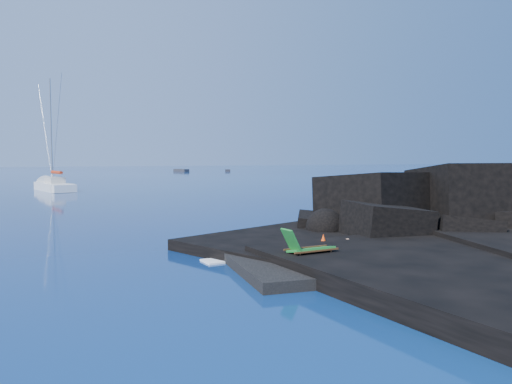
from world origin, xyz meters
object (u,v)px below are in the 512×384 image
sailboat (54,191)px  distant_boat_a (181,172)px  distant_boat_b (228,171)px  deck_chair (311,242)px  marker_cone (323,241)px  sunbather (337,242)px

sailboat → distant_boat_a: sailboat is taller
distant_boat_b → deck_chair: bearing=-90.8°
distant_boat_b → marker_cone: bearing=-90.3°
deck_chair → sunbather: 2.89m
marker_cone → distant_boat_a: marker_cone is taller
sunbather → distant_boat_a: sunbather is taller
sailboat → deck_chair: sailboat is taller
marker_cone → distant_boat_b: (36.16, 109.91, -0.62)m
sailboat → distant_boat_a: bearing=51.2°
sailboat → distant_boat_a: (32.93, 68.27, 0.00)m
deck_chair → sunbather: deck_chair is taller
sunbather → distant_boat_a: bearing=80.1°
marker_cone → deck_chair: bearing=-130.7°
distant_boat_a → distant_boat_b: distant_boat_a is taller
sunbather → distant_boat_b: (35.56, 109.90, -0.53)m
sailboat → distant_boat_a: size_ratio=2.52×
sunbather → distant_boat_b: size_ratio=0.46×
sunbather → marker_cone: 0.61m
sunbather → deck_chair: bearing=-137.9°
distant_boat_a → distant_boat_b: bearing=-36.6°
sunbather → distant_boat_b: sunbather is taller
deck_chair → distant_boat_a: bearing=72.1°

